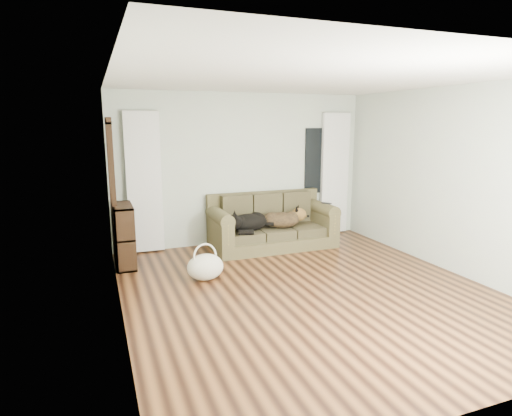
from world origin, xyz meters
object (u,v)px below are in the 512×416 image
object	(u,v)px
dog_shepherd	(283,219)
bookshelf	(124,233)
sofa	(273,221)
dog_black_lab	(247,223)
tote_bag	(205,269)

from	to	relation	value
dog_shepherd	bookshelf	bearing A→B (deg)	18.62
sofa	dog_black_lab	distance (m)	0.51
sofa	tote_bag	bearing A→B (deg)	-142.25
bookshelf	tote_bag	bearing A→B (deg)	-46.10
bookshelf	dog_shepherd	bearing A→B (deg)	1.53
sofa	dog_black_lab	bearing A→B (deg)	-169.54
tote_bag	bookshelf	size ratio (longest dim) A/B	0.54
sofa	bookshelf	bearing A→B (deg)	-177.27
dog_black_lab	dog_shepherd	distance (m)	0.66
dog_shepherd	sofa	bearing A→B (deg)	-5.93
dog_black_lab	tote_bag	size ratio (longest dim) A/B	1.35
dog_shepherd	bookshelf	xyz separation A→B (m)	(-2.60, -0.05, 0.01)
tote_bag	bookshelf	bearing A→B (deg)	133.38
sofa	dog_shepherd	xyz separation A→B (m)	(0.16, -0.07, 0.04)
dog_shepherd	bookshelf	world-z (taller)	bookshelf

